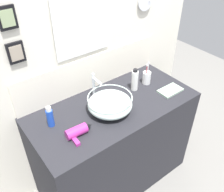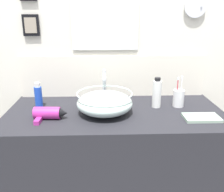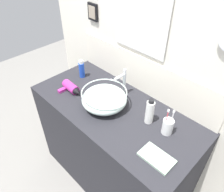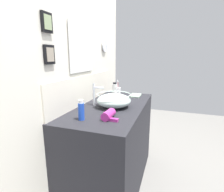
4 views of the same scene
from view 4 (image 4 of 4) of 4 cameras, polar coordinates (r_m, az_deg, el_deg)
ground_plane at (r=2.23m, az=0.18°, el=-26.10°), size 6.00×6.00×0.00m
vanity_counter at (r=1.98m, az=0.19°, el=-15.77°), size 1.34×0.63×0.91m
back_panel at (r=1.88m, az=-9.93°, el=9.27°), size 2.13×0.09×2.58m
glass_bowl_sink at (r=1.72m, az=0.59°, el=-1.39°), size 0.33×0.33×0.13m
faucet at (r=1.77m, az=-5.54°, el=1.05°), size 0.02×0.12×0.23m
hair_drier at (r=1.42m, az=-0.83°, el=-6.00°), size 0.19×0.13×0.07m
toothbrush_cup at (r=2.20m, az=1.88°, el=1.41°), size 0.07×0.07×0.20m
soap_dispenser at (r=2.05m, az=0.85°, el=1.61°), size 0.06×0.06×0.20m
shampoo_bottle at (r=1.39m, az=-10.02°, el=-4.73°), size 0.05×0.05×0.16m
hand_towel at (r=2.23m, az=7.67°, el=0.18°), size 0.20×0.12×0.02m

